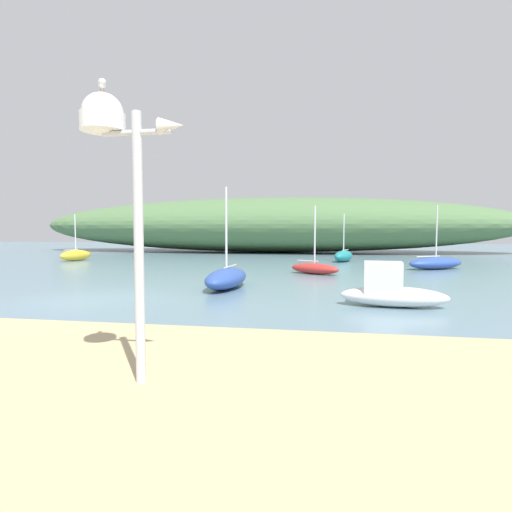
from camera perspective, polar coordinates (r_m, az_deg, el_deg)
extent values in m
plane|color=slate|center=(13.33, -22.22, -5.78)|extent=(120.00, 120.00, 0.00)
ellipsoid|color=#517547|center=(40.76, 1.96, 4.40)|extent=(48.76, 11.52, 5.42)
cylinder|color=silver|center=(5.17, -16.22, 0.90)|extent=(0.12, 0.12, 3.34)
cylinder|color=silver|center=(5.30, -16.49, 16.39)|extent=(0.88, 0.07, 0.07)
cylinder|color=white|center=(5.54, -20.82, 17.24)|extent=(0.54, 0.54, 0.21)
sphere|color=white|center=(5.57, -20.84, 18.30)|extent=(0.50, 0.50, 0.50)
cone|color=silver|center=(5.14, -11.87, 17.56)|extent=(0.30, 0.21, 0.21)
cylinder|color=orange|center=(5.65, -21.12, 20.99)|extent=(0.01, 0.01, 0.05)
cylinder|color=orange|center=(5.64, -20.69, 21.01)|extent=(0.01, 0.01, 0.05)
ellipsoid|color=white|center=(5.67, -20.93, 21.77)|extent=(0.17, 0.22, 0.11)
ellipsoid|color=#9EA0A8|center=(5.68, -20.93, 21.96)|extent=(0.15, 0.20, 0.04)
sphere|color=white|center=(5.77, -20.84, 22.04)|extent=(0.08, 0.08, 0.08)
cone|color=gold|center=(5.82, -20.78, 21.81)|extent=(0.04, 0.05, 0.02)
ellipsoid|color=#2D4C9E|center=(14.84, -4.19, -3.17)|extent=(1.36, 3.46, 0.73)
cylinder|color=silver|center=(14.74, -4.22, 3.56)|extent=(0.08, 0.08, 3.18)
cylinder|color=silver|center=(15.28, -3.64, -1.47)|extent=(0.13, 1.53, 0.06)
ellipsoid|color=#2D4C9E|center=(24.28, 24.06, -0.94)|extent=(3.64, 2.81, 0.67)
cylinder|color=silver|center=(24.21, 24.16, 2.98)|extent=(0.08, 0.08, 3.06)
cylinder|color=silver|center=(23.88, 23.18, -0.06)|extent=(1.40, 0.87, 0.06)
ellipsoid|color=teal|center=(28.28, 12.26, -0.01)|extent=(1.82, 2.83, 0.77)
cylinder|color=silver|center=(28.23, 12.30, 3.09)|extent=(0.08, 0.08, 2.75)
cylinder|color=silver|center=(28.64, 12.52, 0.84)|extent=(0.48, 1.14, 0.06)
ellipsoid|color=#B72D28|center=(19.91, 8.27, -1.77)|extent=(2.69, 2.02, 0.53)
cylinder|color=silver|center=(19.83, 8.31, 2.78)|extent=(0.08, 0.08, 2.95)
cylinder|color=silver|center=(20.09, 7.32, -0.70)|extent=(1.06, 0.65, 0.06)
ellipsoid|color=white|center=(11.87, 18.86, -5.46)|extent=(2.97, 1.18, 0.56)
cube|color=silver|center=(11.78, 17.50, -2.92)|extent=(1.08, 0.82, 0.88)
ellipsoid|color=gold|center=(31.18, -24.10, 0.08)|extent=(1.45, 2.63, 0.77)
cylinder|color=silver|center=(31.14, -24.17, 2.89)|extent=(0.08, 0.08, 2.75)
cylinder|color=silver|center=(30.92, -24.66, 0.79)|extent=(0.38, 1.10, 0.06)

